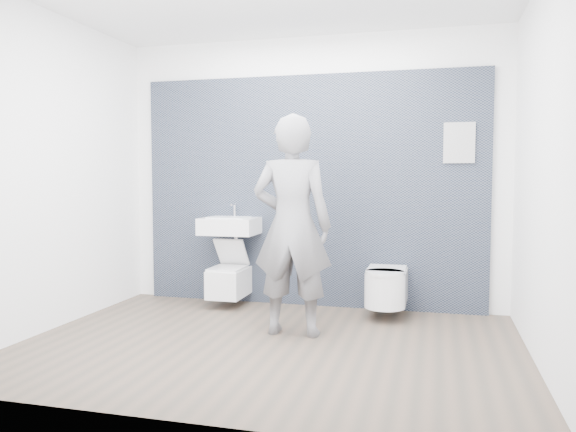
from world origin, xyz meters
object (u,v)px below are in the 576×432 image
(toilet_square, at_px, (229,280))
(toilet_rounded, at_px, (386,287))
(washbasin, at_px, (230,225))
(visitor, at_px, (292,226))

(toilet_square, bearing_deg, toilet_rounded, -2.75)
(washbasin, relative_size, toilet_square, 0.95)
(toilet_square, xyz_separation_m, toilet_rounded, (1.63, -0.08, 0.03))
(washbasin, height_order, toilet_square, washbasin)
(toilet_square, bearing_deg, washbasin, 90.00)
(washbasin, bearing_deg, toilet_square, -90.00)
(washbasin, xyz_separation_m, toilet_rounded, (1.63, -0.11, -0.55))
(toilet_rounded, relative_size, visitor, 0.34)
(toilet_rounded, bearing_deg, visitor, -133.56)
(toilet_square, xyz_separation_m, visitor, (0.90, -0.85, 0.66))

